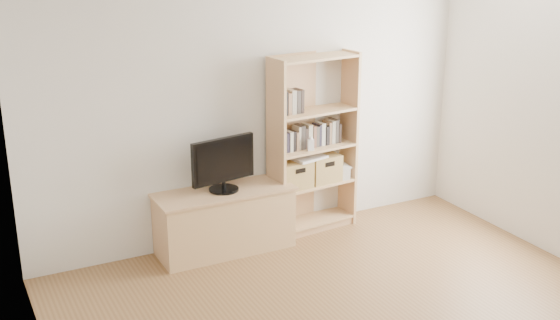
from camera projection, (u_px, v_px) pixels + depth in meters
back_wall at (256, 106)px, 6.65m from camera, size 4.50×0.02×2.60m
left_wall at (64, 260)px, 3.57m from camera, size 0.02×5.00×2.60m
tv_stand at (225, 222)px, 6.57m from camera, size 1.27×0.48×0.58m
bookshelf at (313, 144)px, 6.88m from camera, size 0.92×0.40×1.78m
television at (223, 164)px, 6.40m from camera, size 0.64×0.16×0.50m
books_row_mid at (312, 135)px, 6.86m from camera, size 0.86×0.23×0.23m
books_row_upper at (296, 102)px, 6.65m from camera, size 0.41×0.19×0.21m
baby_monitor at (311, 145)px, 6.74m from camera, size 0.07×0.05×0.11m
basket_left at (293, 174)px, 6.83m from camera, size 0.34×0.29×0.27m
basket_right at (322, 168)px, 7.01m from camera, size 0.35×0.30×0.27m
laptop at (308, 157)px, 6.86m from camera, size 0.38×0.30×0.03m
magazine_stack at (337, 171)px, 7.14m from camera, size 0.23×0.29×0.12m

